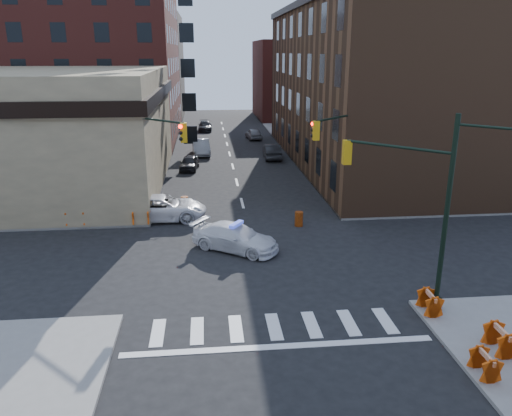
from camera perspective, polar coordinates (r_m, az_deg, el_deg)
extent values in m
plane|color=black|center=(26.14, 0.05, -5.79)|extent=(140.00, 140.00, 0.00)
cube|color=gray|center=(61.12, -25.49, 6.11)|extent=(34.00, 54.50, 0.15)
cube|color=gray|center=(62.93, 18.31, 7.20)|extent=(34.00, 54.50, 0.15)
cube|color=tan|center=(43.33, -25.62, 8.04)|extent=(22.00, 22.00, 9.00)
cube|color=maroon|center=(65.91, -20.92, 17.83)|extent=(25.00, 25.00, 24.00)
cube|color=#513320|center=(49.01, 12.95, 13.14)|extent=(14.00, 34.00, 14.00)
cube|color=brown|center=(86.99, -15.30, 15.32)|extent=(20.00, 18.00, 16.00)
cube|color=maroon|center=(83.64, 5.75, 14.40)|extent=(16.00, 16.00, 12.00)
cylinder|color=black|center=(20.80, 20.91, -0.96)|extent=(0.20, 0.20, 8.00)
cylinder|color=black|center=(22.20, 19.86, -10.18)|extent=(0.44, 0.44, 0.50)
cylinder|color=black|center=(20.98, 15.82, 6.75)|extent=(3.27, 3.27, 0.12)
cube|color=#BF8C0C|center=(22.04, 10.35, 6.29)|extent=(0.35, 0.35, 1.05)
sphere|color=#FF0C05|center=(22.16, 10.68, 7.25)|extent=(0.22, 0.22, 0.22)
sphere|color=black|center=(22.22, 10.64, 6.42)|extent=(0.22, 0.22, 0.22)
sphere|color=black|center=(22.29, 10.59, 5.58)|extent=(0.22, 0.22, 0.22)
cylinder|color=black|center=(19.72, 25.35, 8.34)|extent=(1.91, 1.91, 0.10)
cylinder|color=black|center=(31.12, -13.77, 5.53)|extent=(0.20, 0.20, 8.00)
cylinder|color=black|center=(32.08, -13.30, -1.04)|extent=(0.44, 0.44, 0.50)
cylinder|color=black|center=(28.97, -11.38, 9.85)|extent=(3.27, 3.27, 0.12)
cube|color=#BF8C0C|center=(27.36, -8.27, 8.52)|extent=(0.35, 0.35, 1.05)
sphere|color=#FF0C05|center=(27.16, -8.64, 9.19)|extent=(0.22, 0.22, 0.22)
sphere|color=black|center=(27.21, -8.61, 8.50)|extent=(0.22, 0.22, 0.22)
sphere|color=black|center=(27.26, -8.58, 7.82)|extent=(0.22, 0.22, 0.22)
cylinder|color=black|center=(32.17, 11.09, 6.08)|extent=(0.20, 0.20, 8.00)
cylinder|color=black|center=(33.09, 10.72, -0.30)|extent=(0.44, 0.44, 0.50)
cylinder|color=black|center=(29.83, 9.27, 10.18)|extent=(3.27, 3.27, 0.12)
cube|color=#BF8C0C|center=(27.99, 6.87, 8.78)|extent=(0.35, 0.35, 1.05)
sphere|color=#FF0C05|center=(28.06, 6.51, 9.53)|extent=(0.22, 0.22, 0.22)
sphere|color=black|center=(28.11, 6.49, 8.87)|extent=(0.22, 0.22, 0.22)
sphere|color=black|center=(28.16, 6.47, 8.20)|extent=(0.22, 0.22, 0.22)
cylinder|color=black|center=(51.64, 5.46, 7.48)|extent=(0.24, 0.24, 2.60)
sphere|color=#905B15|center=(51.33, 5.52, 9.73)|extent=(3.00, 3.00, 3.00)
cylinder|color=black|center=(59.41, 3.97, 8.82)|extent=(0.24, 0.24, 2.60)
sphere|color=#905B15|center=(59.14, 4.01, 10.78)|extent=(3.00, 3.00, 3.00)
imported|color=white|center=(27.01, -2.39, -3.39)|extent=(5.17, 4.35, 1.42)
imported|color=silver|center=(32.38, -10.72, 0.03)|extent=(5.70, 2.65, 1.58)
imported|color=black|center=(46.02, -7.63, 5.15)|extent=(1.92, 3.87, 1.27)
imported|color=gray|center=(52.69, -6.31, 6.92)|extent=(2.03, 4.92, 1.59)
imported|color=black|center=(69.14, -5.84, 9.30)|extent=(1.82, 4.41, 1.28)
imported|color=black|center=(50.40, 1.84, 6.48)|extent=(1.70, 4.52, 1.47)
imported|color=gray|center=(62.05, -0.28, 8.49)|extent=(1.95, 4.05, 1.33)
imported|color=black|center=(33.99, -18.32, 0.91)|extent=(0.85, 0.69, 2.01)
imported|color=black|center=(32.38, -16.48, -0.02)|extent=(0.85, 0.69, 1.68)
imported|color=#1C222B|center=(33.67, -22.44, 0.14)|extent=(1.10, 1.03, 1.82)
cylinder|color=orange|center=(30.86, 4.92, -1.25)|extent=(0.52, 0.52, 0.90)
cylinder|color=#DB400A|center=(34.29, -8.15, 0.56)|extent=(0.63, 0.63, 0.91)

